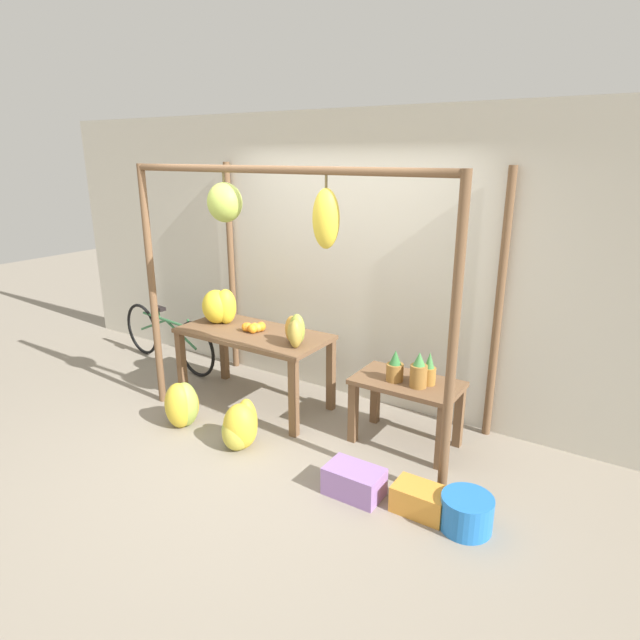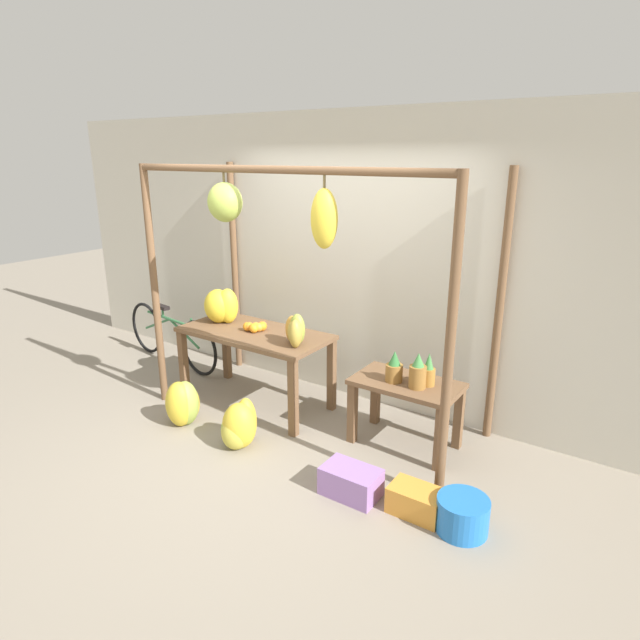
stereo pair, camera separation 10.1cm
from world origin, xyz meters
name	(u,v)px [view 1 (the left image)]	position (x,y,z in m)	size (l,w,h in m)	color
ground_plane	(260,455)	(0.00, 0.00, 0.00)	(20.00, 20.00, 0.00)	gray
shop_wall_back	(350,261)	(0.00, 1.48, 1.40)	(8.00, 0.08, 2.80)	beige
stall_awning	(289,250)	(-0.05, 0.53, 1.64)	(3.03, 1.29, 2.32)	brown
display_table_main	(254,343)	(-0.64, 0.73, 0.65)	(1.48, 0.72, 0.76)	brown
display_table_side	(407,395)	(0.93, 0.83, 0.46)	(0.89, 0.52, 0.59)	brown
banana_pile_on_table	(219,307)	(-1.12, 0.79, 0.93)	(0.40, 0.36, 0.36)	yellow
orange_pile	(254,327)	(-0.63, 0.74, 0.80)	(0.21, 0.18, 0.09)	orange
pineapple_cluster	(412,370)	(0.99, 0.79, 0.71)	(0.39, 0.22, 0.30)	olive
banana_pile_ground_left	(183,405)	(-0.91, 0.02, 0.21)	(0.40, 0.40, 0.43)	#9EB247
banana_pile_ground_right	(240,428)	(-0.21, 0.01, 0.18)	(0.38, 0.42, 0.42)	gold
fruit_crate_white	(354,481)	(0.92, -0.04, 0.11)	(0.42, 0.27, 0.22)	#9970B7
blue_bucket	(467,513)	(1.74, 0.04, 0.12)	(0.35, 0.35, 0.24)	blue
parked_bicycle	(167,337)	(-2.18, 0.99, 0.34)	(1.72, 0.27, 0.69)	black
papaya_pile	(295,331)	(-0.09, 0.65, 0.89)	(0.29, 0.28, 0.29)	#B2993D
fruit_crate_purple	(420,500)	(1.41, 0.03, 0.10)	(0.38, 0.24, 0.19)	orange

